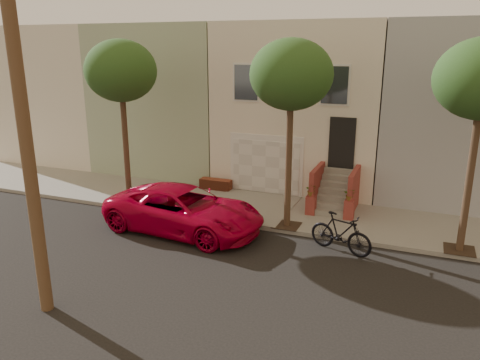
% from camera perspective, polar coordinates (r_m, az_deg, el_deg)
% --- Properties ---
extents(ground, '(90.00, 90.00, 0.00)m').
position_cam_1_polar(ground, '(13.45, -3.22, -11.27)').
color(ground, black).
rests_on(ground, ground).
extents(sidewalk, '(40.00, 3.70, 0.15)m').
position_cam_1_polar(sidewalk, '(18.01, 3.97, -3.76)').
color(sidewalk, gray).
rests_on(sidewalk, ground).
extents(house_row, '(33.10, 11.70, 7.00)m').
position_cam_1_polar(house_row, '(22.72, 8.75, 9.50)').
color(house_row, beige).
rests_on(house_row, sidewalk).
extents(tree_left, '(2.70, 2.57, 6.30)m').
position_cam_1_polar(tree_left, '(18.16, -14.39, 12.69)').
color(tree_left, '#2D2116').
rests_on(tree_left, sidewalk).
extents(tree_mid, '(2.70, 2.57, 6.30)m').
position_cam_1_polar(tree_mid, '(15.30, 6.28, 12.55)').
color(tree_mid, '#2D2116').
rests_on(tree_mid, sidewalk).
extents(pickup_truck, '(5.77, 3.04, 1.55)m').
position_cam_1_polar(pickup_truck, '(16.10, -6.85, -3.64)').
color(pickup_truck, '#B00024').
rests_on(pickup_truck, ground).
extents(motorcycle, '(2.15, 1.19, 1.24)m').
position_cam_1_polar(motorcycle, '(14.80, 12.23, -6.35)').
color(motorcycle, black).
rests_on(motorcycle, ground).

